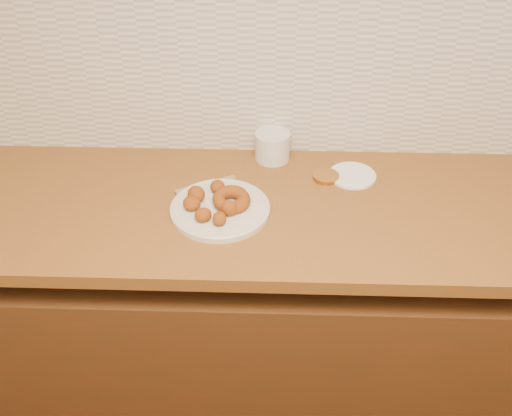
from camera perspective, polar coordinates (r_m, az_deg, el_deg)
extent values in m
cube|color=tan|center=(1.77, 11.62, 18.10)|extent=(4.00, 0.02, 2.70)
cube|color=#552B12|center=(2.05, 9.41, -11.31)|extent=(3.60, 0.60, 0.77)
cube|color=brown|center=(1.74, -10.64, 0.06)|extent=(2.30, 0.62, 0.04)
cube|color=beige|center=(1.81, 11.07, 13.51)|extent=(3.60, 0.02, 0.60)
cylinder|color=beige|center=(1.66, -3.44, -0.12)|extent=(0.28, 0.28, 0.02)
torus|color=#8E4C14|center=(1.65, -2.37, 0.81)|extent=(0.15, 0.15, 0.05)
ellipsoid|color=#8E4C14|center=(1.67, -5.71, 1.34)|extent=(0.07, 0.07, 0.04)
ellipsoid|color=#8E4C14|center=(1.64, -6.13, 0.48)|extent=(0.06, 0.06, 0.04)
ellipsoid|color=#8E4C14|center=(1.59, -5.06, -0.66)|extent=(0.06, 0.06, 0.04)
ellipsoid|color=#8E4C14|center=(1.58, -3.51, -1.01)|extent=(0.04, 0.05, 0.04)
ellipsoid|color=#8E4C14|center=(1.70, -3.69, 2.08)|extent=(0.04, 0.05, 0.03)
ellipsoid|color=#8E4C14|center=(1.61, -2.57, -0.02)|extent=(0.05, 0.05, 0.05)
cylinder|color=silver|center=(1.86, 1.58, 5.93)|extent=(0.13, 0.13, 0.09)
cylinder|color=white|center=(1.82, 9.17, 3.07)|extent=(0.15, 0.15, 0.01)
cylinder|color=#BC7C35|center=(1.80, 6.68, 2.98)|extent=(0.09, 0.09, 0.01)
cube|color=#947C4C|center=(1.75, -4.79, 2.08)|extent=(0.17, 0.10, 0.01)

